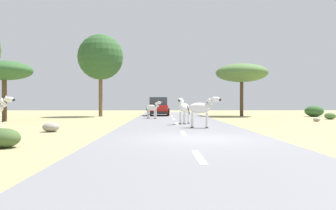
% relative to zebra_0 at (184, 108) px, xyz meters
% --- Properties ---
extents(ground_plane, '(90.00, 90.00, 0.00)m').
position_rel_zebra_0_xyz_m(ground_plane, '(0.04, -7.96, -0.97)').
color(ground_plane, '#998E60').
extents(road, '(6.00, 64.00, 0.05)m').
position_rel_zebra_0_xyz_m(road, '(-0.40, -7.96, -0.94)').
color(road, slate).
rests_on(road, ground_plane).
extents(lane_markings, '(0.16, 56.00, 0.01)m').
position_rel_zebra_0_xyz_m(lane_markings, '(-0.40, -8.96, -0.92)').
color(lane_markings, silver).
rests_on(lane_markings, road).
extents(zebra_0, '(0.85, 1.55, 1.54)m').
position_rel_zebra_0_xyz_m(zebra_0, '(0.00, 0.00, 0.00)').
color(zebra_0, silver).
rests_on(zebra_0, road).
extents(zebra_2, '(1.35, 0.86, 1.37)m').
position_rel_zebra_0_xyz_m(zebra_2, '(-2.00, 6.74, -0.10)').
color(zebra_2, silver).
rests_on(zebra_2, road).
extents(zebra_3, '(1.66, 0.63, 1.58)m').
position_rel_zebra_0_xyz_m(zebra_3, '(0.68, -2.94, 0.02)').
color(zebra_3, silver).
rests_on(zebra_3, road).
extents(car_0, '(2.13, 4.40, 1.74)m').
position_rel_zebra_0_xyz_m(car_0, '(-1.61, 13.17, -0.12)').
color(car_0, red).
rests_on(car_0, road).
extents(tree_1, '(4.18, 4.18, 7.58)m').
position_rel_zebra_0_xyz_m(tree_1, '(-6.98, 12.16, 4.50)').
color(tree_1, brown).
rests_on(tree_1, ground_plane).
extents(tree_2, '(3.72, 3.72, 4.11)m').
position_rel_zebra_0_xyz_m(tree_2, '(-11.95, 3.72, 2.46)').
color(tree_2, '#4C3823').
rests_on(tree_2, ground_plane).
extents(tree_3, '(4.90, 4.90, 4.94)m').
position_rel_zebra_0_xyz_m(tree_3, '(6.23, 12.62, 3.09)').
color(tree_3, '#4C3823').
rests_on(tree_3, ground_plane).
extents(bush_0, '(1.67, 1.50, 1.00)m').
position_rel_zebra_0_xyz_m(bush_0, '(12.52, 11.25, -0.47)').
color(bush_0, '#2D5628').
rests_on(bush_0, ground_plane).
extents(bush_1, '(0.92, 0.83, 0.55)m').
position_rel_zebra_0_xyz_m(bush_1, '(-5.69, -9.95, -0.69)').
color(bush_1, '#425B2D').
rests_on(bush_1, ground_plane).
extents(bush_2, '(0.86, 0.78, 0.52)m').
position_rel_zebra_0_xyz_m(bush_2, '(11.55, 6.30, -0.71)').
color(bush_2, '#4C7038').
rests_on(bush_2, ground_plane).
extents(rock_0, '(0.47, 0.47, 0.28)m').
position_rel_zebra_0_xyz_m(rock_0, '(9.19, 3.37, -0.83)').
color(rock_0, '#A89E8C').
rests_on(rock_0, ground_plane).
extents(rock_1, '(0.72, 0.73, 0.42)m').
position_rel_zebra_0_xyz_m(rock_1, '(-6.09, -4.63, -0.76)').
color(rock_1, gray).
rests_on(rock_1, ground_plane).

